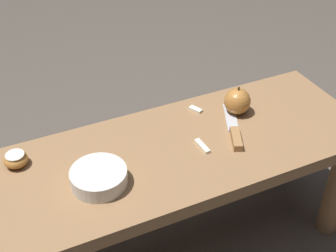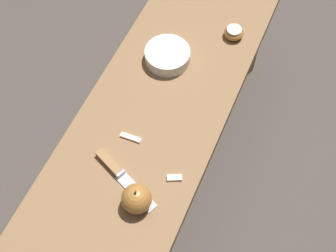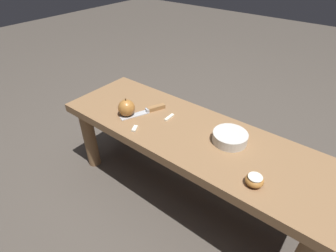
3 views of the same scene
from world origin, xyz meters
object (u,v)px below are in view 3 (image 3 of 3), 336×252
object	(u,v)px
knife	(150,110)
apple_whole	(127,108)
wooden_bench	(189,144)
apple_cut	(254,180)
bowl	(230,137)

from	to	relation	value
knife	apple_whole	bearing A→B (deg)	-10.58
apple_whole	wooden_bench	bearing A→B (deg)	14.36
knife	apple_cut	world-z (taller)	apple_cut
apple_cut	bowl	xyz separation A→B (m)	(-0.17, 0.16, 0.00)
apple_whole	apple_cut	xyz separation A→B (m)	(0.64, -0.04, -0.02)
apple_whole	apple_cut	world-z (taller)	apple_whole
bowl	wooden_bench	bearing A→B (deg)	-165.91
knife	bowl	xyz separation A→B (m)	(0.41, 0.03, 0.01)
wooden_bench	knife	world-z (taller)	knife
wooden_bench	bowl	bearing A→B (deg)	14.09
wooden_bench	apple_whole	distance (m)	0.33
wooden_bench	bowl	size ratio (longest dim) A/B	8.81
wooden_bench	knife	size ratio (longest dim) A/B	5.74
apple_cut	bowl	distance (m)	0.23
apple_whole	knife	bearing A→B (deg)	55.55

